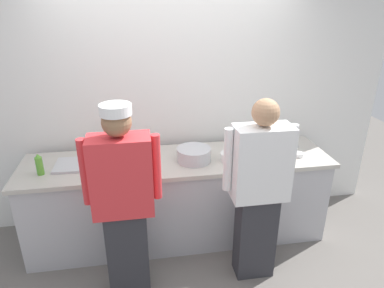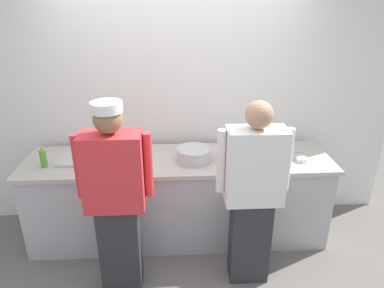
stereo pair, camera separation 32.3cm
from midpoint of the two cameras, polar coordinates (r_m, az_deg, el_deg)
ground_plane at (r=3.49m, az=-4.01°, el=-18.49°), size 9.00×9.00×0.00m
wall_back at (r=3.60m, az=-6.04°, el=8.68°), size 4.61×0.10×2.85m
prep_counter at (r=3.53m, az=-4.83°, el=-8.98°), size 2.94×0.73×0.88m
chef_near_left at (r=2.76m, az=-14.53°, el=-9.12°), size 0.60×0.24×1.64m
chef_center at (r=2.89m, az=7.80°, el=-7.44°), size 0.60×0.24×1.62m
plate_stack_front at (r=3.50m, az=6.43°, el=-0.50°), size 0.23×0.23×0.08m
plate_stack_rear at (r=3.26m, az=3.62°, el=-2.22°), size 0.20×0.20×0.08m
mixing_bowl_steel at (r=3.25m, az=-2.54°, el=-1.82°), size 0.32×0.32×0.13m
sheet_tray at (r=3.40m, az=-20.67°, el=-3.23°), size 0.44×0.32×0.02m
squeeze_bottle_primary at (r=3.34m, az=-26.40°, el=-3.12°), size 0.06×0.06×0.20m
squeeze_bottle_secondary at (r=3.53m, az=-17.62°, el=-0.52°), size 0.06×0.06×0.18m
ramekin_yellow_sauce at (r=3.23m, az=-16.25°, el=-3.84°), size 0.09×0.09×0.04m
ramekin_green_sauce at (r=3.47m, az=14.52°, el=-1.70°), size 0.11×0.11×0.04m
ramekin_orange_sauce at (r=3.46m, az=11.79°, el=-1.42°), size 0.10×0.10×0.05m
ramekin_red_sauce at (r=3.33m, az=7.46°, el=-2.15°), size 0.10×0.10×0.05m
chefs_knife at (r=3.63m, az=12.40°, el=-0.59°), size 0.28×0.03×0.02m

